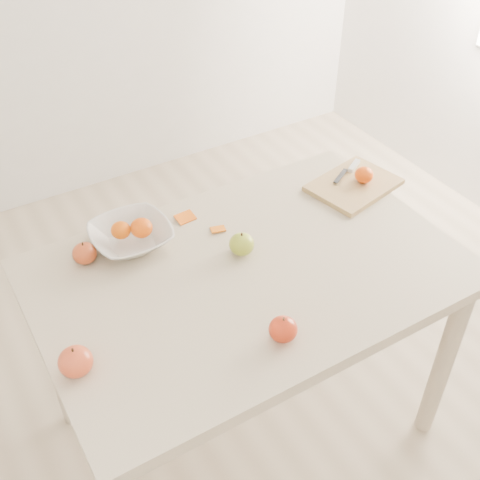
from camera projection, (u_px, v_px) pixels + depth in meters
ground at (247, 421)px, 2.19m from camera, size 3.50×3.50×0.00m
table at (249, 293)px, 1.77m from camera, size 1.20×0.80×0.75m
cutting_board at (354, 185)px, 2.02m from camera, size 0.32×0.27×0.02m
board_tangerine at (364, 175)px, 2.00m from camera, size 0.06×0.06×0.05m
fruit_bowl at (131, 236)px, 1.78m from camera, size 0.24×0.24×0.06m
bowl_tangerine_near at (121, 230)px, 1.76m from camera, size 0.06×0.06×0.05m
bowl_tangerine_far at (141, 228)px, 1.76m from camera, size 0.07×0.07×0.06m
orange_peel_a at (185, 218)px, 1.89m from camera, size 0.06×0.05×0.01m
orange_peel_b at (218, 230)px, 1.84m from camera, size 0.05×0.05×0.01m
paring_knife at (352, 167)px, 2.07m from camera, size 0.16×0.08×0.01m
apple_green at (242, 244)px, 1.74m from camera, size 0.07×0.07×0.07m
apple_red_d at (76, 362)px, 1.41m from camera, size 0.08×0.08×0.07m
apple_red_e at (283, 329)px, 1.49m from camera, size 0.07×0.07×0.07m
apple_red_a at (85, 253)px, 1.71m from camera, size 0.07×0.07×0.06m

